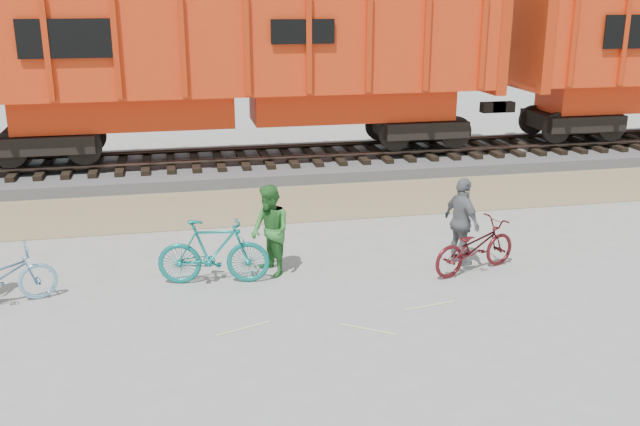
% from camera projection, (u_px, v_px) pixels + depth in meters
% --- Properties ---
extents(ground, '(120.00, 120.00, 0.00)m').
position_uv_depth(ground, '(300.00, 301.00, 11.50)').
color(ground, '#9E9E99').
rests_on(ground, ground).
extents(gravel_strip, '(120.00, 3.00, 0.02)m').
position_uv_depth(gravel_strip, '(258.00, 205.00, 16.64)').
color(gravel_strip, '#98805E').
rests_on(gravel_strip, ground).
extents(ballast_bed, '(120.00, 4.00, 0.30)m').
position_uv_depth(ballast_bed, '(242.00, 165.00, 19.87)').
color(ballast_bed, slate).
rests_on(ballast_bed, ground).
extents(track, '(120.00, 2.60, 0.24)m').
position_uv_depth(track, '(242.00, 154.00, 19.77)').
color(track, black).
rests_on(track, ballast_bed).
extents(hopper_car_center, '(14.00, 3.13, 4.65)m').
position_uv_depth(hopper_car_center, '(241.00, 61.00, 19.03)').
color(hopper_car_center, black).
rests_on(hopper_car_center, track).
extents(bicycle_teal, '(1.95, 0.81, 1.14)m').
position_uv_depth(bicycle_teal, '(214.00, 252.00, 12.06)').
color(bicycle_teal, '#0F7873').
rests_on(bicycle_teal, ground).
extents(bicycle_maroon, '(1.89, 1.19, 0.94)m').
position_uv_depth(bicycle_maroon, '(475.00, 246.00, 12.60)').
color(bicycle_maroon, '#4F1014').
rests_on(bicycle_maroon, ground).
extents(person_man, '(0.84, 0.95, 1.61)m').
position_uv_depth(person_man, '(270.00, 231.00, 12.37)').
color(person_man, '#30782F').
rests_on(person_man, ground).
extents(person_woman, '(0.61, 1.01, 1.62)m').
position_uv_depth(person_woman, '(462.00, 222.00, 12.85)').
color(person_woman, slate).
rests_on(person_woman, ground).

